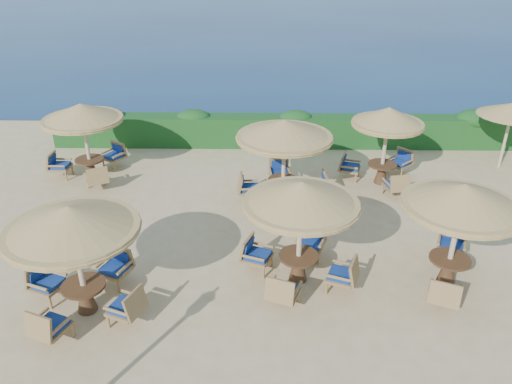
# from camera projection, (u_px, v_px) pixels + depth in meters

# --- Properties ---
(ground) EXTENTS (120.00, 120.00, 0.00)m
(ground) POSITION_uv_depth(u_px,v_px,m) (290.00, 244.00, 13.59)
(ground) COLOR tan
(ground) RESTS_ON ground
(hedge) EXTENTS (18.00, 0.90, 1.20)m
(hedge) POSITION_uv_depth(u_px,v_px,m) (282.00, 131.00, 19.71)
(hedge) COLOR #133D17
(hedge) RESTS_ON ground
(cafe_set_0) EXTENTS (2.86, 2.86, 2.65)m
(cafe_set_0) POSITION_uv_depth(u_px,v_px,m) (75.00, 241.00, 10.36)
(cafe_set_0) COLOR #CBB68F
(cafe_set_0) RESTS_ON ground
(cafe_set_1) EXTENTS (2.86, 2.86, 2.65)m
(cafe_set_1) POSITION_uv_depth(u_px,v_px,m) (301.00, 216.00, 11.37)
(cafe_set_1) COLOR #CBB68F
(cafe_set_1) RESTS_ON ground
(cafe_set_2) EXTENTS (2.69, 2.86, 2.65)m
(cafe_set_2) POSITION_uv_depth(u_px,v_px,m) (460.00, 211.00, 11.18)
(cafe_set_2) COLOR #CBB68F
(cafe_set_2) RESTS_ON ground
(cafe_set_3) EXTENTS (2.74, 2.77, 2.65)m
(cafe_set_3) POSITION_uv_depth(u_px,v_px,m) (84.00, 126.00, 16.45)
(cafe_set_3) COLOR #CBB68F
(cafe_set_3) RESTS_ON ground
(cafe_set_4) EXTENTS (2.95, 2.95, 2.65)m
(cafe_set_4) POSITION_uv_depth(u_px,v_px,m) (284.00, 145.00, 15.03)
(cafe_set_4) COLOR #CBB68F
(cafe_set_4) RESTS_ON ground
(cafe_set_5) EXTENTS (2.71, 2.64, 2.65)m
(cafe_set_5) POSITION_uv_depth(u_px,v_px,m) (386.00, 133.00, 16.14)
(cafe_set_5) COLOR #CBB68F
(cafe_set_5) RESTS_ON ground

